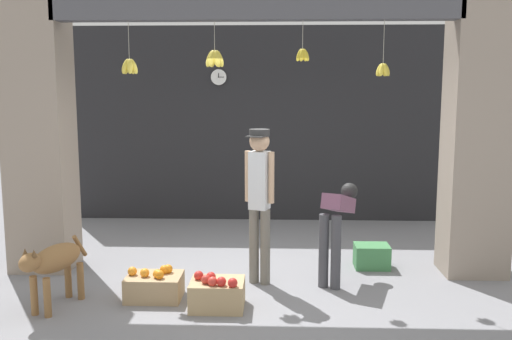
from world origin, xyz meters
TOP-DOWN VIEW (x-y plane):
  - ground_plane at (0.00, 0.00)m, footprint 60.00×60.00m
  - shop_back_wall at (0.00, 2.97)m, footprint 6.42×0.12m
  - shop_pillar_left at (-2.56, 0.30)m, footprint 0.70×0.60m
  - shop_pillar_right at (2.56, 0.30)m, footprint 0.70×0.60m
  - storefront_awning at (-0.01, 0.12)m, footprint 4.52×0.28m
  - dog at (-1.94, -0.98)m, footprint 0.46×0.93m
  - shopkeeper at (0.06, -0.17)m, footprint 0.33×0.31m
  - worker_stooping at (0.93, -0.08)m, footprint 0.49×0.78m
  - fruit_crate_oranges at (-1.02, -0.68)m, footprint 0.57×0.42m
  - fruit_crate_apples at (-0.34, -0.92)m, footprint 0.53×0.43m
  - produce_box_green at (1.41, 0.44)m, footprint 0.41×0.33m
  - water_bottle at (-0.55, -0.58)m, footprint 0.07×0.07m
  - wall_clock at (-0.69, 2.90)m, footprint 0.27×0.03m

SIDE VIEW (x-z plane):
  - ground_plane at x=0.00m, z-range 0.00..0.00m
  - water_bottle at x=-0.55m, z-range -0.01..0.23m
  - fruit_crate_oranges at x=-1.02m, z-range -0.03..0.31m
  - produce_box_green at x=1.41m, z-range 0.00..0.28m
  - fruit_crate_apples at x=-0.34m, z-range -0.03..0.34m
  - dog at x=-1.94m, z-range 0.13..0.83m
  - worker_stooping at x=0.93m, z-range 0.18..1.24m
  - shopkeeper at x=0.06m, z-range 0.17..1.90m
  - shop_back_wall at x=0.00m, z-range 0.00..3.15m
  - shop_pillar_left at x=-2.56m, z-range 0.00..3.15m
  - shop_pillar_right at x=2.56m, z-range 0.00..3.15m
  - wall_clock at x=-0.69m, z-range 2.20..2.47m
  - storefront_awning at x=-0.01m, z-range 2.57..3.43m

